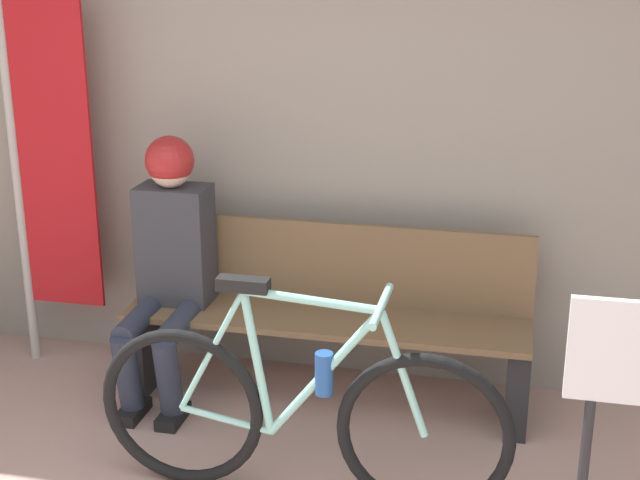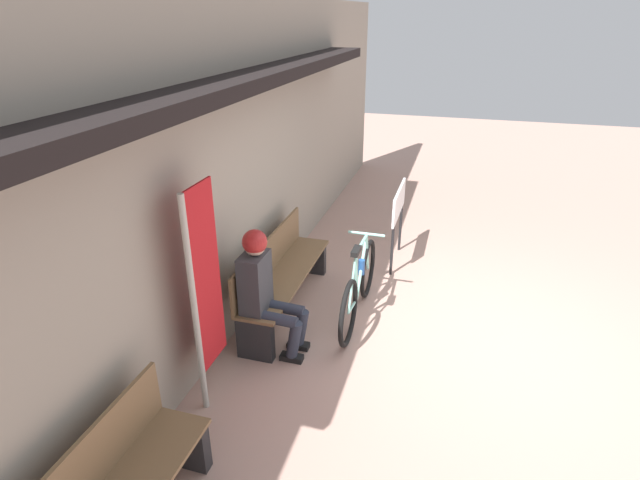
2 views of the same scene
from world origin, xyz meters
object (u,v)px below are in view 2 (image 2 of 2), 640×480
object	(u,v)px
park_bench_near	(282,276)
banner_pole	(203,287)
person_seated	(264,285)
signboard	(399,208)
bicycle	(359,286)

from	to	relation	value
park_bench_near	banner_pole	world-z (taller)	banner_pole
person_seated	signboard	world-z (taller)	person_seated
park_bench_near	bicycle	bearing A→B (deg)	-84.76
banner_pole	signboard	world-z (taller)	banner_pole
park_bench_near	banner_pole	bearing A→B (deg)	176.30
park_bench_near	person_seated	bearing A→B (deg)	-171.93
park_bench_near	banner_pole	size ratio (longest dim) A/B	1.00
banner_pole	signboard	size ratio (longest dim) A/B	1.86
person_seated	bicycle	bearing A→B (deg)	-41.96
bicycle	banner_pole	bearing A→B (deg)	148.67
park_bench_near	signboard	world-z (taller)	signboard
park_bench_near	signboard	bearing A→B (deg)	-34.61
signboard	bicycle	bearing A→B (deg)	172.28
banner_pole	person_seated	bearing A→B (deg)	-15.53
person_seated	signboard	xyz separation A→B (m)	(2.25, -0.93, 0.04)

